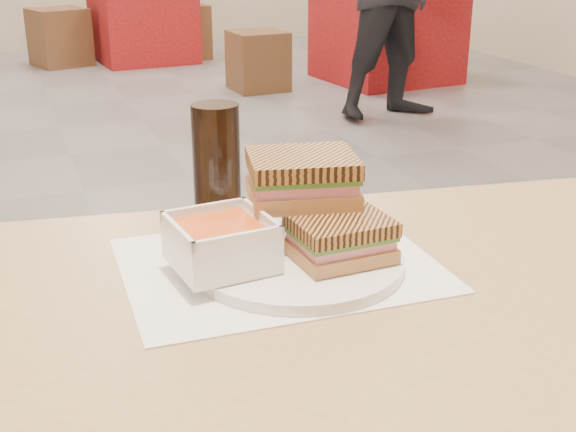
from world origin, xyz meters
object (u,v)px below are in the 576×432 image
object	(u,v)px
soup_bowl	(221,244)
bg_chair_2r	(182,32)
main_table	(295,400)
bg_chair_1r	(375,49)
panini_lower	(340,238)
bg_chair_2l	(60,37)
bg_chair_1l	(258,61)
plate	(298,262)
bg_table_2	(143,21)
cola_glass	(216,155)
bg_table_1	(387,29)

from	to	relation	value
soup_bowl	bg_chair_2r	world-z (taller)	soup_bowl
main_table	bg_chair_1r	size ratio (longest dim) A/B	3.04
panini_lower	bg_chair_2l	bearing A→B (deg)	88.57
main_table	bg_chair_2l	world-z (taller)	main_table
bg_chair_1l	bg_chair_2r	size ratio (longest dim) A/B	0.89
plate	soup_bowl	distance (m)	0.10
panini_lower	bg_chair_1r	distance (m)	5.41
panini_lower	bg_chair_1l	bearing A→B (deg)	72.74
main_table	plate	size ratio (longest dim) A/B	4.97
bg_table_2	bg_chair_2r	xyz separation A→B (m)	(0.35, 0.02, -0.11)
bg_chair_1r	bg_chair_2r	bearing A→B (deg)	133.94
bg_table_2	soup_bowl	bearing A→B (deg)	-99.45
bg_chair_1l	plate	bearing A→B (deg)	-107.87
bg_chair_1l	bg_chair_2l	size ratio (longest dim) A/B	0.79
cola_glass	bg_chair_2l	bearing A→B (deg)	87.77
main_table	soup_bowl	xyz separation A→B (m)	(-0.05, 0.11, 0.16)
bg_table_1	bg_chair_2l	bearing A→B (deg)	145.83
panini_lower	bg_table_2	distance (m)	6.15
soup_bowl	bg_table_2	size ratio (longest dim) A/B	0.14
main_table	plate	bearing A→B (deg)	67.27
bg_table_2	bg_chair_2l	bearing A→B (deg)	177.93
plate	panini_lower	xyz separation A→B (m)	(0.05, -0.02, 0.03)
bg_table_1	bg_chair_1r	size ratio (longest dim) A/B	2.34
bg_chair_2r	panini_lower	bearing A→B (deg)	-101.29
soup_bowl	bg_chair_1r	bearing A→B (deg)	61.09
plate	cola_glass	distance (m)	0.27
soup_bowl	bg_table_1	world-z (taller)	soup_bowl
plate	bg_chair_2l	size ratio (longest dim) A/B	0.48
main_table	plate	world-z (taller)	plate
bg_table_1	bg_table_2	xyz separation A→B (m)	(-1.58, 1.53, -0.04)
plate	cola_glass	bearing A→B (deg)	96.14
cola_glass	bg_chair_2r	bearing A→B (deg)	77.48
panini_lower	bg_table_2	bearing A→B (deg)	81.88
cola_glass	panini_lower	bearing A→B (deg)	-75.38
main_table	plate	distance (m)	0.17
bg_table_1	panini_lower	bearing A→B (deg)	-118.39
main_table	bg_chair_1r	bearing A→B (deg)	62.11
plate	bg_table_2	xyz separation A→B (m)	(0.91, 6.05, -0.41)
panini_lower	bg_table_2	world-z (taller)	panini_lower
bg_table_2	bg_chair_2l	xyz separation A→B (m)	(-0.71, 0.03, -0.11)
soup_bowl	bg_table_2	distance (m)	6.14
main_table	panini_lower	size ratio (longest dim) A/B	10.88
bg_chair_1r	soup_bowl	bearing A→B (deg)	-118.91
bg_table_2	bg_chair_2r	size ratio (longest dim) A/B	1.82
cola_glass	bg_chair_2r	world-z (taller)	cola_glass
plate	bg_chair_1r	bearing A→B (deg)	62.00
panini_lower	bg_chair_1r	size ratio (longest dim) A/B	0.28
soup_bowl	bg_chair_2r	size ratio (longest dim) A/B	0.26
plate	bg_table_1	size ratio (longest dim) A/B	0.26
soup_bowl	bg_chair_2l	world-z (taller)	soup_bowl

